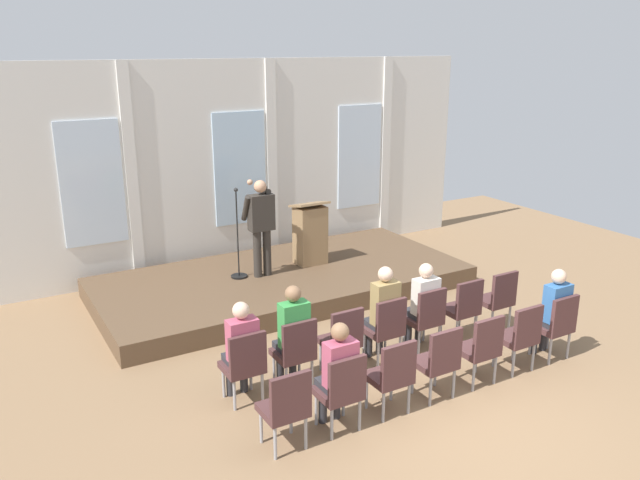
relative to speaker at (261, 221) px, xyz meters
The scene contains 26 objects.
ground_plane 4.82m from the speaker, 85.55° to the right, with size 16.53×16.53×0.00m, color #846647.
rear_partition 1.88m from the speaker, 77.26° to the left, with size 10.14×0.14×3.89m.
stage_platform 1.19m from the speaker, ahead, with size 6.30×2.95×0.33m, color brown.
speaker is the anchor object (origin of this frame).
mic_stand 0.75m from the speaker, 162.84° to the left, with size 0.28×0.28×1.55m.
lectern 1.12m from the speaker, ahead, with size 0.60×0.48×1.16m.
chair_r0_c0 3.62m from the speaker, 118.47° to the right, with size 0.46×0.44×0.94m.
audience_r0_c0 3.52m from the speaker, 119.13° to the right, with size 0.36×0.39×1.29m.
chair_r0_c1 3.36m from the speaker, 107.90° to the right, with size 0.46×0.44×0.94m.
audience_r0_c1 3.24m from the speaker, 108.34° to the right, with size 0.36×0.39×1.35m.
chair_r0_c2 3.22m from the speaker, 95.91° to the right, with size 0.46×0.44×0.94m.
chair_r0_c3 3.22m from the speaker, 83.39° to the right, with size 0.46×0.44×0.94m.
audience_r0_c3 3.10m from the speaker, 83.22° to the right, with size 0.36×0.39×1.35m.
chair_r0_c4 3.37m from the speaker, 71.47° to the right, with size 0.46×0.44×0.94m.
audience_r0_c4 3.26m from the speaker, 70.99° to the right, with size 0.36×0.39×1.28m.
chair_r0_c5 3.64m from the speaker, 60.99° to the right, with size 0.46×0.44×0.94m.
chair_r0_c6 4.01m from the speaker, 52.26° to the right, with size 0.46×0.44×0.94m.
chair_r1_c0 4.58m from the speaker, 111.95° to the right, with size 0.46×0.44×0.94m.
chair_r1_c1 4.37m from the speaker, 103.50° to the right, with size 0.46×0.44×0.94m.
audience_r1_c1 4.26m from the speaker, 103.76° to the right, with size 0.36×0.39×1.29m.
chair_r1_c2 4.27m from the speaker, 94.40° to the right, with size 0.46×0.44×0.94m.
chair_r1_c3 4.27m from the speaker, 85.08° to the right, with size 0.46×0.44×0.94m.
chair_r1_c4 4.38m from the speaker, 76.01° to the right, with size 0.46×0.44×0.94m.
chair_r1_c5 4.59m from the speaker, 67.60° to the right, with size 0.46×0.44×0.94m.
chair_r1_c6 4.89m from the speaker, 60.09° to the right, with size 0.46×0.44×0.94m.
audience_r1_c6 4.79m from the speaker, 59.59° to the right, with size 0.36×0.39×1.29m.
Camera 1 is at (-4.67, -4.79, 4.13)m, focal length 35.88 mm.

